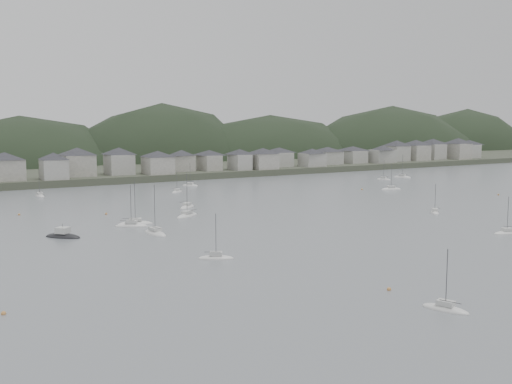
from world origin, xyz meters
TOP-DOWN VIEW (x-y plane):
  - ground at (0.00, 0.00)m, footprint 900.00×900.00m
  - far_shore_land at (0.00, 295.00)m, footprint 900.00×250.00m
  - forested_ridge at (4.83, 269.40)m, footprint 851.55×103.94m
  - waterfront_town at (50.59, 183.34)m, footprint 451.48×28.46m
  - moored_fleet at (-1.90, 68.54)m, footprint 249.98×177.19m
  - motor_launch_far at (-57.64, 65.22)m, footprint 8.41×8.75m
  - mooring_buoys at (-0.80, 53.91)m, footprint 174.36×110.99m

SIDE VIEW (x-z plane):
  - forested_ridge at x=4.83m, z-range -62.57..40.00m
  - ground at x=0.00m, z-range 0.00..0.00m
  - mooring_buoys at x=-0.80m, z-range -0.20..0.50m
  - moored_fleet at x=-1.90m, z-range -6.14..6.49m
  - motor_launch_far at x=-57.64m, z-range -1.77..2.34m
  - far_shore_land at x=0.00m, z-range 0.00..3.00m
  - waterfront_town at x=50.59m, z-range 2.20..15.12m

